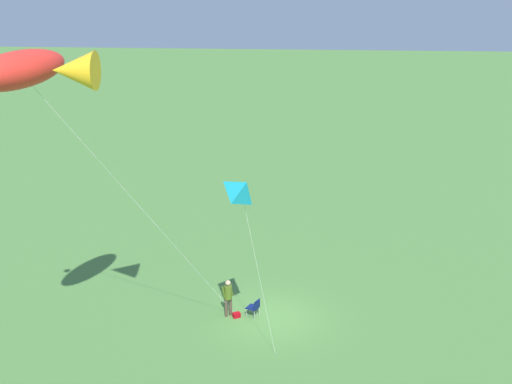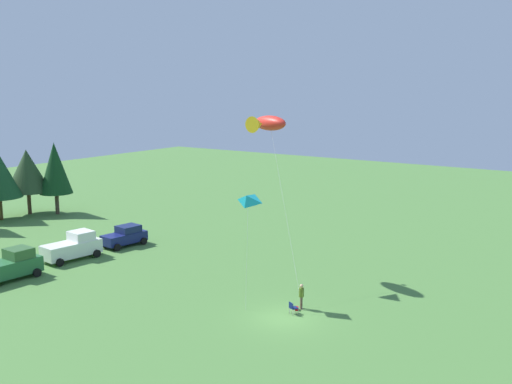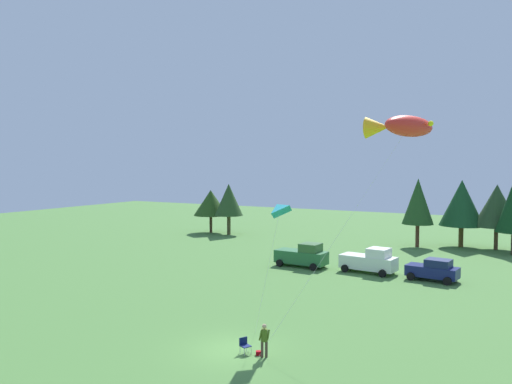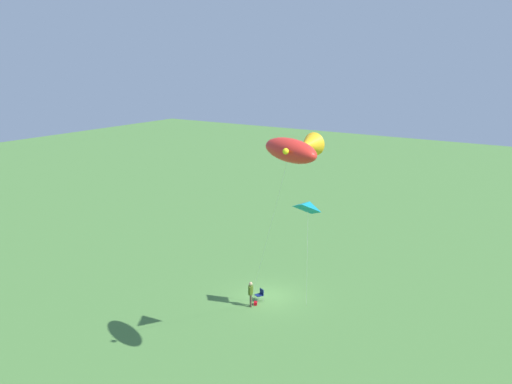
% 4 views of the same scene
% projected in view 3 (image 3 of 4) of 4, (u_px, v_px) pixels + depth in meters
% --- Properties ---
extents(ground_plane, '(160.00, 160.00, 0.00)m').
position_uv_depth(ground_plane, '(232.00, 350.00, 26.61)').
color(ground_plane, '#497938').
extents(person_kite_flyer, '(0.53, 0.50, 1.74)m').
position_uv_depth(person_kite_flyer, '(264.00, 338.00, 25.49)').
color(person_kite_flyer, '#48392C').
rests_on(person_kite_flyer, ground).
extents(folding_chair, '(0.65, 0.65, 0.82)m').
position_uv_depth(folding_chair, '(245.00, 344.00, 26.07)').
color(folding_chair, '#0C194B').
rests_on(folding_chair, ground).
extents(backpack_on_grass, '(0.39, 0.35, 0.22)m').
position_uv_depth(backpack_on_grass, '(259.00, 353.00, 25.84)').
color(backpack_on_grass, '#A60912').
rests_on(backpack_on_grass, ground).
extents(truck_green_flatbed, '(5.10, 2.62, 2.34)m').
position_uv_depth(truck_green_flatbed, '(303.00, 255.00, 48.11)').
color(truck_green_flatbed, '#276535').
rests_on(truck_green_flatbed, ground).
extents(truck_white_pickup, '(5.21, 2.91, 2.34)m').
position_uv_depth(truck_white_pickup, '(370.00, 261.00, 45.41)').
color(truck_white_pickup, white).
rests_on(truck_white_pickup, ground).
extents(car_navy_hatch, '(4.39, 2.64, 1.89)m').
position_uv_depth(car_navy_hatch, '(434.00, 270.00, 42.30)').
color(car_navy_hatch, navy).
rests_on(car_navy_hatch, ground).
extents(treeline_distant, '(43.27, 9.08, 8.43)m').
position_uv_depth(treeline_distant, '(393.00, 203.00, 61.51)').
color(treeline_distant, '#432F1F').
rests_on(treeline_distant, ground).
extents(kite_large_fish, '(7.44, 8.65, 12.62)m').
position_uv_depth(kite_large_fish, '(401.00, 127.00, 27.85)').
color(kite_large_fish, red).
rests_on(kite_large_fish, ground).
extents(kite_delta_teal, '(1.73, 1.71, 7.82)m').
position_uv_depth(kite_delta_teal, '(277.00, 209.00, 28.94)').
color(kite_delta_teal, teal).
rests_on(kite_delta_teal, ground).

